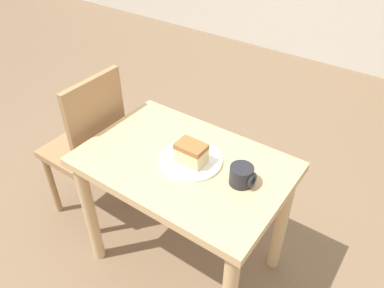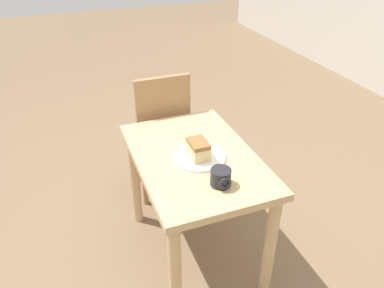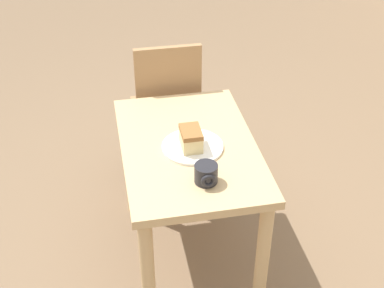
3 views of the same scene
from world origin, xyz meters
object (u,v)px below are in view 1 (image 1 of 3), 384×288
object	(u,v)px
cake_slice	(191,153)
coffee_mug	(242,176)
plate	(191,160)
chair_near_window	(89,146)
dining_table_near	(184,182)

from	to	relation	value
cake_slice	coffee_mug	xyz separation A→B (m)	(0.24, 0.02, -0.02)
plate	cake_slice	distance (m)	0.05
chair_near_window	plate	size ratio (longest dim) A/B	3.43
plate	cake_slice	xyz separation A→B (m)	(0.01, -0.01, 0.05)
plate	coffee_mug	bearing A→B (deg)	1.94
chair_near_window	coffee_mug	xyz separation A→B (m)	(0.90, 0.03, 0.24)
dining_table_near	coffee_mug	xyz separation A→B (m)	(0.27, 0.02, 0.17)
chair_near_window	coffee_mug	distance (m)	0.93
dining_table_near	cake_slice	size ratio (longest dim) A/B	7.20
chair_near_window	coffee_mug	size ratio (longest dim) A/B	8.98
dining_table_near	cake_slice	xyz separation A→B (m)	(0.04, 0.00, 0.19)
plate	coffee_mug	xyz separation A→B (m)	(0.24, 0.01, 0.03)
coffee_mug	dining_table_near	bearing A→B (deg)	-175.39
coffee_mug	plate	bearing A→B (deg)	-178.06
chair_near_window	dining_table_near	bearing A→B (deg)	90.63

